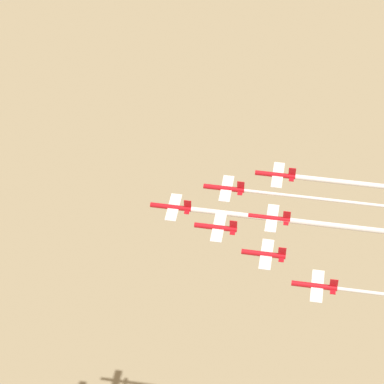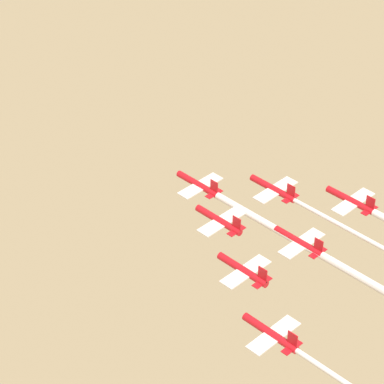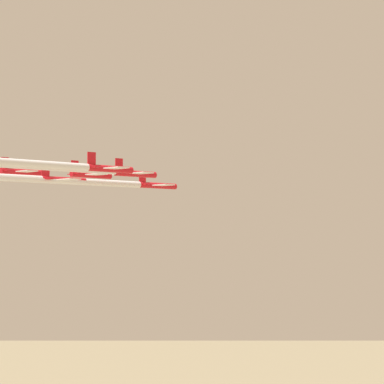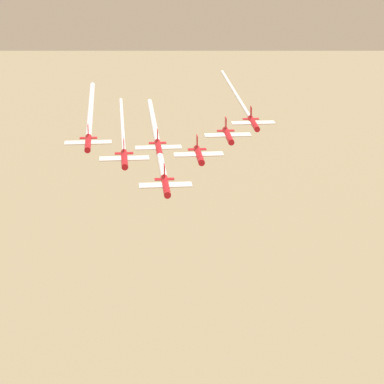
{
  "view_description": "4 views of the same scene",
  "coord_description": "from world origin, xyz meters",
  "px_view_note": "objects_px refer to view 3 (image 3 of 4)",
  "views": [
    {
      "loc": [
        -0.63,
        -145.18,
        273.31
      ],
      "look_at": [
        -19.77,
        10.4,
        126.39
      ],
      "focal_mm": 85.0,
      "sensor_mm": 36.0,
      "label": 1
    },
    {
      "loc": [
        64.88,
        -91.48,
        217.72
      ],
      "look_at": [
        -20.8,
        1.02,
        127.63
      ],
      "focal_mm": 85.0,
      "sensor_mm": 36.0,
      "label": 2
    },
    {
      "loc": [
        102.98,
        138.3,
        114.52
      ],
      "look_at": [
        -29.36,
        11.14,
        123.56
      ],
      "focal_mm": 85.0,
      "sensor_mm": 36.0,
      "label": 3
    },
    {
      "loc": [
        -170.96,
        20.66,
        173.77
      ],
      "look_at": [
        -20.37,
        1.29,
        122.26
      ],
      "focal_mm": 85.0,
      "sensor_mm": 36.0,
      "label": 4
    }
  ],
  "objects_px": {
    "jet_0": "(156,185)",
    "jet_4": "(62,180)",
    "jet_1": "(90,175)",
    "jet_3": "(21,172)",
    "jet_2": "(134,173)",
    "jet_5": "(108,169)"
  },
  "relations": [
    {
      "from": "jet_0",
      "to": "jet_4",
      "type": "distance_m",
      "value": 23.22
    },
    {
      "from": "jet_1",
      "to": "jet_3",
      "type": "relative_size",
      "value": 1.0
    },
    {
      "from": "jet_2",
      "to": "jet_3",
      "type": "relative_size",
      "value": 1.0
    },
    {
      "from": "jet_0",
      "to": "jet_3",
      "type": "distance_m",
      "value": 27.04
    },
    {
      "from": "jet_0",
      "to": "jet_4",
      "type": "height_order",
      "value": "jet_4"
    },
    {
      "from": "jet_3",
      "to": "jet_4",
      "type": "relative_size",
      "value": 1.0
    },
    {
      "from": "jet_2",
      "to": "jet_3",
      "type": "xyz_separation_m",
      "value": [
        10.78,
        -20.94,
        0.81
      ]
    },
    {
      "from": "jet_0",
      "to": "jet_2",
      "type": "xyz_separation_m",
      "value": [
        11.88,
        6.36,
        1.5
      ]
    },
    {
      "from": "jet_3",
      "to": "jet_4",
      "type": "xyz_separation_m",
      "value": [
        0.55,
        13.65,
        -2.2
      ]
    },
    {
      "from": "jet_1",
      "to": "jet_4",
      "type": "xyz_separation_m",
      "value": [
        11.88,
        6.36,
        -1.82
      ]
    },
    {
      "from": "jet_1",
      "to": "jet_2",
      "type": "height_order",
      "value": "jet_1"
    },
    {
      "from": "jet_2",
      "to": "jet_3",
      "type": "height_order",
      "value": "jet_3"
    },
    {
      "from": "jet_4",
      "to": "jet_2",
      "type": "bearing_deg",
      "value": 59.53
    },
    {
      "from": "jet_5",
      "to": "jet_0",
      "type": "bearing_deg",
      "value": 120.47
    },
    {
      "from": "jet_3",
      "to": "jet_5",
      "type": "bearing_deg",
      "value": -0.0
    },
    {
      "from": "jet_1",
      "to": "jet_4",
      "type": "relative_size",
      "value": 1.0
    },
    {
      "from": "jet_3",
      "to": "jet_2",
      "type": "bearing_deg",
      "value": 29.54
    },
    {
      "from": "jet_4",
      "to": "jet_5",
      "type": "height_order",
      "value": "jet_5"
    },
    {
      "from": "jet_0",
      "to": "jet_5",
      "type": "distance_m",
      "value": 26.98
    },
    {
      "from": "jet_0",
      "to": "jet_2",
      "type": "height_order",
      "value": "jet_2"
    },
    {
      "from": "jet_3",
      "to": "jet_4",
      "type": "bearing_deg",
      "value": -0.0
    },
    {
      "from": "jet_1",
      "to": "jet_4",
      "type": "height_order",
      "value": "jet_1"
    }
  ]
}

